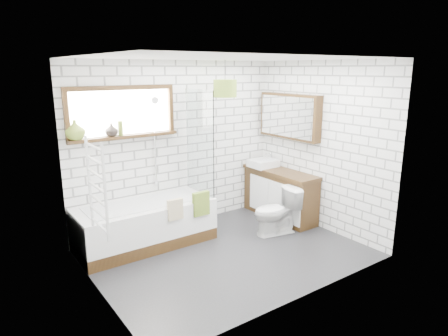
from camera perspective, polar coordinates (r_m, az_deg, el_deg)
floor at (r=5.41m, az=0.61°, el=-12.11°), size 3.40×2.60×0.01m
ceiling at (r=4.86m, az=0.69°, el=15.52°), size 3.40×2.60×0.01m
wall_back at (r=6.07m, az=-6.63°, el=3.21°), size 3.40×0.01×2.50m
wall_front at (r=4.04m, az=11.59°, el=-2.48°), size 3.40×0.01×2.50m
wall_left at (r=4.25m, az=-18.32°, el=-2.10°), size 0.01×2.60×2.50m
wall_right at (r=6.13m, az=13.68°, el=3.01°), size 0.01×2.60×2.50m
window at (r=5.59m, az=-14.27°, el=7.66°), size 1.52×0.16×0.68m
towel_radiator at (r=4.27m, az=-17.70°, el=-2.66°), size 0.06×0.52×1.00m
mirror_cabinet at (r=6.41m, az=9.32°, el=7.31°), size 0.16×1.20×0.70m
shower_riser at (r=5.83m, az=-9.88°, el=3.66°), size 0.02×0.02×1.30m
bathtub at (r=5.65m, az=-11.19°, el=-7.85°), size 1.84×0.81×0.60m
shower_screen at (r=5.77m, az=-3.49°, el=3.69°), size 0.02×0.72×1.50m
towel_green at (r=5.50m, az=-3.31°, el=-5.11°), size 0.24×0.07×0.33m
towel_beige at (r=5.31m, az=-7.00°, el=-5.90°), size 0.22×0.05×0.28m
vanity at (r=6.58m, az=7.99°, el=-3.69°), size 0.44×1.37×0.78m
basin at (r=6.68m, az=5.62°, el=0.69°), size 0.42×0.37×0.12m
tap at (r=6.77m, az=6.66°, el=1.46°), size 0.04×0.04×0.17m
toilet at (r=5.93m, az=7.47°, el=-6.18°), size 0.51×0.74×0.69m
vase_olive at (r=5.39m, az=-20.48°, el=4.91°), size 0.26×0.26×0.25m
vase_dark at (r=5.53m, az=-15.76°, el=5.07°), size 0.18×0.18×0.18m
bottle at (r=5.57m, az=-14.55°, el=5.31°), size 0.08×0.08×0.19m
pendant at (r=5.88m, az=0.15°, el=11.31°), size 0.34×0.34×0.25m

